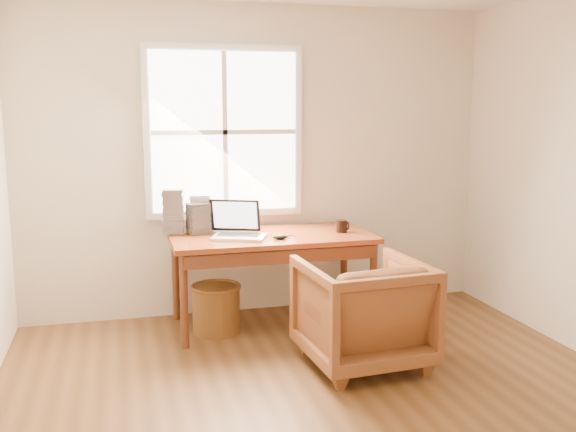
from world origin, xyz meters
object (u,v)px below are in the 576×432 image
wicker_stool (216,309)px  armchair (363,312)px  cd_stack_a (200,214)px  laptop (239,218)px  desk (272,237)px  coffee_mug (342,226)px

wicker_stool → armchair: bearing=-45.3°
cd_stack_a → laptop: bearing=-49.0°
desk → coffee_mug: (0.57, -0.05, 0.07)m
desk → armchair: bearing=-66.5°
desk → armchair: (0.41, -0.95, -0.36)m
wicker_stool → coffee_mug: coffee_mug is taller
armchair → coffee_mug: (0.16, 0.90, 0.43)m
laptop → coffee_mug: (0.85, 0.03, -0.11)m
wicker_stool → coffee_mug: size_ratio=3.70×
wicker_stool → cd_stack_a: (-0.08, 0.29, 0.72)m
wicker_stool → desk: bearing=7.9°
desk → wicker_stool: (-0.46, -0.06, -0.54)m
desk → wicker_stool: desk is taller
desk → coffee_mug: size_ratio=15.99×
desk → armchair: 1.10m
desk → coffee_mug: 0.58m
cd_stack_a → wicker_stool: bearing=-75.2°
coffee_mug → wicker_stool: bearing=156.8°
laptop → coffee_mug: 0.86m
desk → wicker_stool: bearing=-172.1°
laptop → cd_stack_a: bearing=153.2°
coffee_mug → cd_stack_a: cd_stack_a is taller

